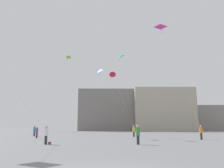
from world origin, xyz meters
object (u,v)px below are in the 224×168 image
at_px(kite_cobalt_delta, 101,73).
at_px(person_in_teal, 34,130).
at_px(person_in_white, 46,134).
at_px(kite_magenta_delta, 161,29).
at_px(person_in_yellow, 134,131).
at_px(person_in_green, 138,134).
at_px(kite_lime_delta, 67,60).
at_px(handbag_beside_flyer, 50,143).
at_px(building_centre_hall, 162,110).
at_px(kite_crimson_diamond, 113,75).
at_px(kite_emerald_diamond, 121,56).
at_px(building_right_hall, 204,118).
at_px(building_left_hall, 111,111).
at_px(person_in_orange, 201,132).
at_px(person_in_purple, 37,132).

bearing_deg(kite_cobalt_delta, person_in_teal, -177.78).
distance_m(person_in_white, kite_magenta_delta, 19.95).
xyz_separation_m(person_in_yellow, person_in_green, (-0.88, -14.85, 0.04)).
xyz_separation_m(kite_magenta_delta, kite_lime_delta, (-14.74, 10.05, -1.35)).
bearing_deg(handbag_beside_flyer, building_centre_hall, 68.40).
height_order(building_centre_hall, handbag_beside_flyer, building_centre_hall).
height_order(person_in_yellow, kite_crimson_diamond, kite_crimson_diamond).
xyz_separation_m(kite_magenta_delta, building_centre_hall, (10.36, 51.33, -7.49)).
bearing_deg(person_in_green, kite_magenta_delta, 88.13).
distance_m(kite_emerald_diamond, handbag_beside_flyer, 22.09).
bearing_deg(building_right_hall, kite_cobalt_delta, -126.96).
distance_m(kite_emerald_diamond, building_left_hall, 47.01).
bearing_deg(kite_emerald_diamond, handbag_beside_flyer, -115.10).
xyz_separation_m(person_in_teal, kite_crimson_diamond, (13.29, -5.34, 8.41)).
xyz_separation_m(person_in_orange, kite_cobalt_delta, (-13.48, 9.88, 10.11)).
distance_m(person_in_yellow, kite_lime_delta, 16.92).
distance_m(person_in_teal, handbag_beside_flyer, 18.44).
distance_m(kite_cobalt_delta, handbag_beside_flyer, 20.87).
height_order(kite_crimson_diamond, building_right_hall, kite_crimson_diamond).
relative_size(person_in_yellow, person_in_green, 0.96).
distance_m(person_in_white, kite_cobalt_delta, 20.59).
bearing_deg(person_in_yellow, person_in_orange, 58.60).
xyz_separation_m(person_in_orange, kite_crimson_diamond, (-11.30, 4.10, 8.38)).
relative_size(person_in_teal, kite_magenta_delta, 0.13).
xyz_separation_m(person_in_teal, building_left_hall, (12.26, 45.41, 6.11)).
relative_size(person_in_purple, building_centre_hall, 0.08).
relative_size(kite_emerald_diamond, kite_crimson_diamond, 1.50).
bearing_deg(kite_cobalt_delta, kite_lime_delta, -173.50).
height_order(kite_lime_delta, building_centre_hall, building_centre_hall).
bearing_deg(building_centre_hall, person_in_purple, -120.76).
bearing_deg(person_in_orange, person_in_yellow, 54.32).
height_order(person_in_white, person_in_teal, person_in_teal).
height_order(kite_cobalt_delta, building_centre_hall, building_centre_hall).
relative_size(kite_emerald_diamond, kite_cobalt_delta, 1.23).
height_order(kite_lime_delta, handbag_beside_flyer, kite_lime_delta).
xyz_separation_m(kite_cobalt_delta, building_left_hall, (1.14, 44.98, -4.02)).
distance_m(person_in_green, handbag_beside_flyer, 8.47).
distance_m(person_in_teal, building_right_hall, 69.43).
relative_size(kite_cobalt_delta, building_right_hall, 0.56).
xyz_separation_m(person_in_white, person_in_teal, (-6.97, 17.01, 0.01)).
xyz_separation_m(person_in_orange, person_in_teal, (-24.59, 9.45, -0.03)).
bearing_deg(person_in_purple, handbag_beside_flyer, -77.52).
xyz_separation_m(person_in_purple, person_in_teal, (-2.36, 5.83, 0.08)).
bearing_deg(person_in_green, person_in_purple, 169.67).
bearing_deg(person_in_purple, kite_lime_delta, 51.83).
relative_size(person_in_green, building_right_hall, 0.10).
height_order(kite_cobalt_delta, handbag_beside_flyer, kite_cobalt_delta).
xyz_separation_m(kite_magenta_delta, kite_crimson_diamond, (-6.60, 4.96, -5.21)).
distance_m(building_centre_hall, handbag_beside_flyer, 62.70).
relative_size(person_in_purple, building_right_hall, 0.09).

